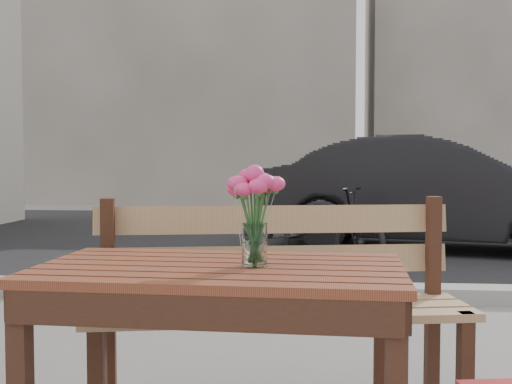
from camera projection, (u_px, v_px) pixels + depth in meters
street at (305, 255)px, 6.96m from camera, size 30.00×8.12×0.12m
backdrop_buildings at (318, 58)px, 16.04m from camera, size 15.50×4.00×8.00m
main_table at (220, 301)px, 2.10m from camera, size 1.21×0.74×0.73m
main_bench at (277, 283)px, 2.62m from camera, size 1.56×0.72×0.94m
main_vase at (255, 203)px, 2.07m from camera, size 0.18×0.18×0.33m
parked_car at (436, 193)px, 7.58m from camera, size 4.28×2.34×1.34m
bicycle at (313, 226)px, 6.48m from camera, size 1.61×1.06×0.80m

